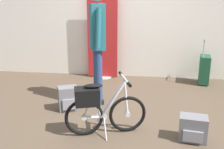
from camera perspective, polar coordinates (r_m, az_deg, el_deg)
ground_plane at (r=3.79m, az=-0.45°, el=-8.60°), size 6.09×6.09×0.00m
back_wall at (r=5.44m, az=2.52°, el=13.97°), size 6.09×0.10×2.76m
floor_banner_stand at (r=5.33m, az=-2.05°, el=7.40°), size 0.60×0.36×1.72m
folding_bike_foreground at (r=3.15m, az=-2.68°, el=-6.97°), size 0.95×0.53×0.70m
visitor_near_wall at (r=3.95m, az=-3.22°, el=7.92°), size 0.35×0.51×1.76m
rolling_suitcase at (r=5.31m, az=19.22°, el=1.05°), size 0.23×0.38×0.83m
backpack_on_floor at (r=3.94m, az=-9.41°, el=-5.12°), size 0.33×0.31×0.35m
handbag_on_floor at (r=3.24m, az=17.00°, el=-11.05°), size 0.33×0.27×0.30m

